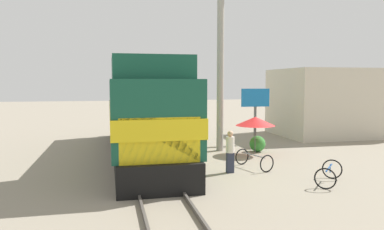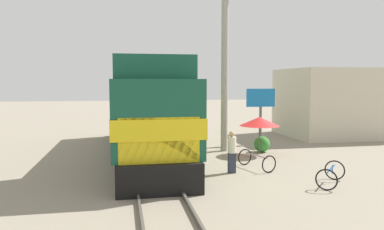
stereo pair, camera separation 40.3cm
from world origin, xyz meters
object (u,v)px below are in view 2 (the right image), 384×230
object	(u,v)px
locomotive	(146,116)
billboard_sign	(261,103)
bicycle_spare	(331,174)
utility_pole	(225,61)
person_bystander	(232,150)
bicycle	(256,160)
vendor_umbrella	(259,121)

from	to	relation	value
locomotive	billboard_sign	size ratio (longest dim) A/B	4.46
bicycle_spare	utility_pole	bearing A→B (deg)	-33.97
person_bystander	bicycle	size ratio (longest dim) A/B	0.93
utility_pole	person_bystander	world-z (taller)	utility_pole
billboard_sign	bicycle_spare	distance (m)	9.36
vendor_umbrella	billboard_sign	size ratio (longest dim) A/B	0.61
billboard_sign	vendor_umbrella	bearing A→B (deg)	-111.92
locomotive	billboard_sign	distance (m)	7.42
vendor_umbrella	person_bystander	bearing A→B (deg)	-125.60
locomotive	person_bystander	xyz separation A→B (m)	(3.18, -4.19, -1.09)
person_bystander	bicycle	world-z (taller)	person_bystander
billboard_sign	bicycle	distance (m)	7.02
billboard_sign	person_bystander	xyz separation A→B (m)	(-3.79, -6.70, -1.54)
billboard_sign	bicycle	size ratio (longest dim) A/B	1.79
person_bystander	bicycle_spare	size ratio (longest dim) A/B	0.99
locomotive	person_bystander	bearing A→B (deg)	-52.81
bicycle_spare	billboard_sign	bearing A→B (deg)	-54.15
bicycle	billboard_sign	bearing A→B (deg)	-129.67
vendor_umbrella	locomotive	bearing A→B (deg)	172.83
bicycle	person_bystander	bearing A→B (deg)	5.15
billboard_sign	person_bystander	bearing A→B (deg)	-119.48
person_bystander	billboard_sign	bearing A→B (deg)	60.52
vendor_umbrella	billboard_sign	world-z (taller)	billboard_sign
locomotive	bicycle_spare	world-z (taller)	locomotive
bicycle	locomotive	bearing A→B (deg)	-57.08
vendor_umbrella	bicycle	world-z (taller)	vendor_umbrella
utility_pole	bicycle	world-z (taller)	utility_pole
locomotive	bicycle	bearing A→B (deg)	-39.80
utility_pole	bicycle	distance (m)	6.19
vendor_umbrella	bicycle	bearing A→B (deg)	-112.89
bicycle	bicycle_spare	world-z (taller)	bicycle_spare
billboard_sign	bicycle_spare	world-z (taller)	billboard_sign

